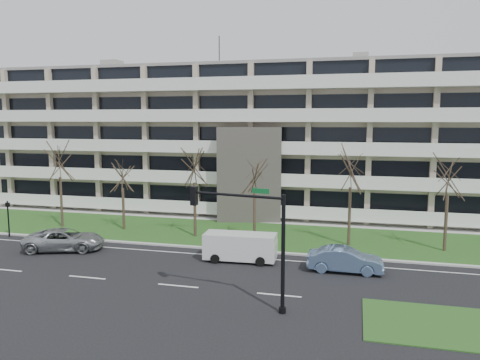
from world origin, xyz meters
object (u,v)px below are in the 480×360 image
(silver_pickup, at_px, (64,240))
(pedestrian_signal, at_px, (8,214))
(white_van, at_px, (241,245))
(traffic_signal, at_px, (250,231))
(blue_sedan, at_px, (345,260))

(silver_pickup, bearing_deg, pedestrian_signal, 53.60)
(white_van, xyz_separation_m, traffic_signal, (2.40, -7.70, 2.92))
(silver_pickup, xyz_separation_m, white_van, (13.46, 0.61, 0.35))
(blue_sedan, height_order, pedestrian_signal, pedestrian_signal)
(blue_sedan, bearing_deg, silver_pickup, 89.69)
(traffic_signal, xyz_separation_m, pedestrian_signal, (-22.74, 9.45, -2.14))
(traffic_signal, bearing_deg, silver_pickup, 166.14)
(blue_sedan, height_order, traffic_signal, traffic_signal)
(blue_sedan, xyz_separation_m, pedestrian_signal, (-27.37, 2.38, 1.15))
(blue_sedan, bearing_deg, pedestrian_signal, 84.76)
(blue_sedan, distance_m, white_van, 7.06)
(traffic_signal, relative_size, pedestrian_signal, 2.07)
(blue_sedan, distance_m, traffic_signal, 9.06)
(traffic_signal, bearing_deg, pedestrian_signal, 167.65)
(silver_pickup, relative_size, pedestrian_signal, 1.90)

